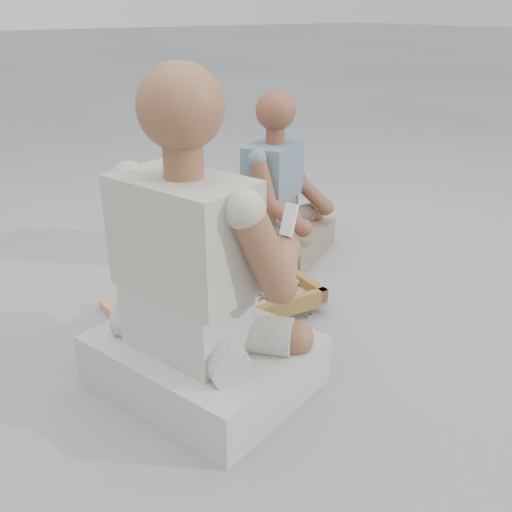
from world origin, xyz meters
TOP-DOWN VIEW (x-y plane):
  - ground at (0.00, 0.00)m, footprint 60.00×60.00m
  - carved_panel at (-0.20, 0.51)m, footprint 0.57×0.38m
  - tool_tray at (-0.00, 0.36)m, footprint 0.56×0.47m
  - chisel_0 at (0.10, 0.30)m, footprint 0.22×0.06m
  - chisel_1 at (0.18, 0.45)m, footprint 0.18×0.16m
  - chisel_2 at (0.04, 0.48)m, footprint 0.07×0.22m
  - chisel_3 at (0.20, 0.30)m, footprint 0.22×0.05m
  - chisel_4 at (0.06, 0.36)m, footprint 0.07×0.22m
  - chisel_5 at (-0.01, 0.39)m, footprint 0.18×0.16m
  - chisel_6 at (0.02, 0.37)m, footprint 0.14×0.19m
  - chisel_7 at (-0.06, 0.50)m, footprint 0.18×0.15m
  - chisel_8 at (0.14, 0.35)m, footprint 0.20×0.13m
  - chisel_9 at (-0.01, 0.40)m, footprint 0.19×0.15m
  - chisel_10 at (0.17, 0.42)m, footprint 0.22×0.06m
  - chisel_11 at (0.09, 0.47)m, footprint 0.18×0.15m
  - wood_chip_0 at (0.29, 0.68)m, footprint 0.02×0.02m
  - wood_chip_1 at (0.16, 0.15)m, footprint 0.02×0.02m
  - wood_chip_2 at (0.19, 0.15)m, footprint 0.02×0.02m
  - wood_chip_3 at (-0.21, 0.63)m, footprint 0.02×0.02m
  - wood_chip_4 at (0.05, 0.20)m, footprint 0.02×0.02m
  - wood_chip_5 at (-0.34, 0.38)m, footprint 0.02×0.02m
  - wood_chip_6 at (0.20, 0.66)m, footprint 0.02×0.02m
  - wood_chip_7 at (0.05, 0.60)m, footprint 0.02×0.02m
  - wood_chip_8 at (0.00, 0.35)m, footprint 0.02×0.02m
  - wood_chip_9 at (0.18, 0.74)m, footprint 0.02×0.02m
  - wood_chip_10 at (-0.28, 0.61)m, footprint 0.02×0.02m
  - wood_chip_11 at (-0.19, 0.22)m, footprint 0.02×0.02m
  - wood_chip_12 at (0.30, 0.38)m, footprint 0.02×0.02m
  - craftsman at (-0.39, 0.03)m, footprint 0.75×0.76m
  - companion at (0.45, 0.72)m, footprint 0.64×0.60m
  - mobile_phone at (-0.02, 0.06)m, footprint 0.06×0.06m

SIDE VIEW (x-z plane):
  - ground at x=0.00m, z-range 0.00..0.00m
  - wood_chip_0 at x=0.29m, z-range 0.00..0.00m
  - wood_chip_1 at x=0.16m, z-range 0.00..0.00m
  - wood_chip_2 at x=0.19m, z-range 0.00..0.00m
  - wood_chip_3 at x=-0.21m, z-range 0.00..0.00m
  - wood_chip_4 at x=0.05m, z-range 0.00..0.00m
  - wood_chip_5 at x=-0.34m, z-range 0.00..0.00m
  - wood_chip_6 at x=0.20m, z-range 0.00..0.00m
  - wood_chip_7 at x=0.05m, z-range 0.00..0.00m
  - wood_chip_8 at x=0.00m, z-range 0.00..0.00m
  - wood_chip_9 at x=0.18m, z-range 0.00..0.00m
  - wood_chip_10 at x=-0.28m, z-range 0.00..0.00m
  - wood_chip_11 at x=-0.19m, z-range 0.00..0.00m
  - wood_chip_12 at x=0.30m, z-range 0.00..0.00m
  - carved_panel at x=-0.20m, z-range 0.00..0.04m
  - tool_tray at x=0.00m, z-range 0.03..0.10m
  - chisel_4 at x=0.06m, z-range 0.05..0.08m
  - chisel_9 at x=-0.01m, z-range 0.05..0.08m
  - chisel_8 at x=0.14m, z-range 0.06..0.08m
  - chisel_7 at x=-0.06m, z-range 0.06..0.08m
  - chisel_5 at x=-0.01m, z-range 0.06..0.08m
  - chisel_6 at x=0.02m, z-range 0.06..0.08m
  - chisel_1 at x=0.18m, z-range 0.06..0.08m
  - chisel_0 at x=0.10m, z-range 0.06..0.08m
  - chisel_10 at x=0.17m, z-range 0.06..0.08m
  - chisel_2 at x=0.04m, z-range 0.06..0.09m
  - chisel_3 at x=0.20m, z-range 0.06..0.09m
  - chisel_11 at x=0.09m, z-range 0.07..0.09m
  - companion at x=0.45m, z-range -0.13..0.66m
  - craftsman at x=-0.39m, z-range -0.16..0.85m
  - mobile_phone at x=-0.02m, z-range 0.42..0.53m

